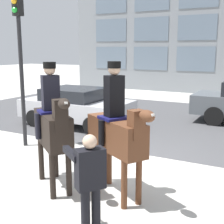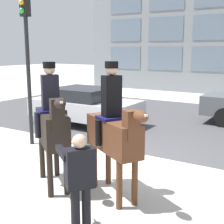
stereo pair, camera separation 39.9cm
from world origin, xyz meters
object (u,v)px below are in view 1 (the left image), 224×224
at_px(street_car_near_lane, 76,106).
at_px(traffic_light, 19,44).
at_px(mounted_horse_lead, 53,125).
at_px(mounted_horse_companion, 117,131).
at_px(pedestrian_bystander, 89,180).

xyz_separation_m(street_car_near_lane, traffic_light, (0.13, -2.78, 2.15)).
xyz_separation_m(mounted_horse_lead, mounted_horse_companion, (1.25, 0.27, -0.02)).
height_order(mounted_horse_companion, street_car_near_lane, mounted_horse_companion).
bearing_deg(street_car_near_lane, mounted_horse_companion, -47.92).
xyz_separation_m(mounted_horse_lead, pedestrian_bystander, (1.56, -1.17, -0.35)).
relative_size(mounted_horse_companion, pedestrian_bystander, 1.58).
bearing_deg(street_car_near_lane, pedestrian_bystander, -53.84).
bearing_deg(mounted_horse_companion, traffic_light, -171.59).
xyz_separation_m(mounted_horse_companion, traffic_light, (-3.76, 1.53, 1.61)).
relative_size(mounted_horse_companion, street_car_near_lane, 0.64).
bearing_deg(mounted_horse_lead, traffic_light, -178.39).
relative_size(pedestrian_bystander, street_car_near_lane, 0.40).
xyz_separation_m(pedestrian_bystander, traffic_light, (-4.07, 2.97, 1.94)).
xyz_separation_m(mounted_horse_companion, street_car_near_lane, (-3.89, 4.30, -0.55)).
height_order(street_car_near_lane, traffic_light, traffic_light).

